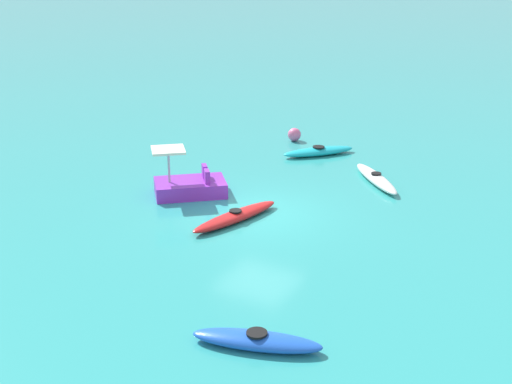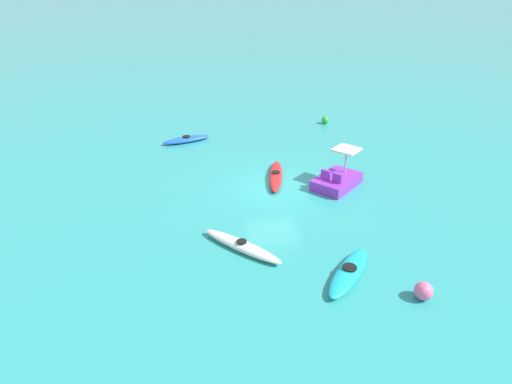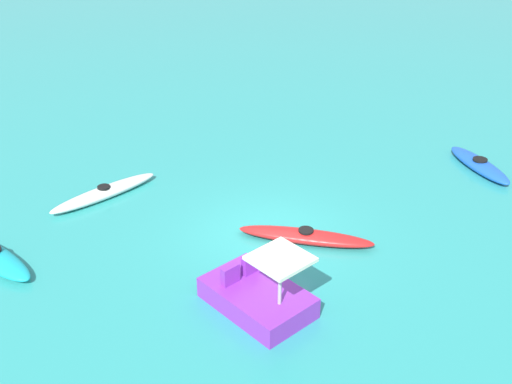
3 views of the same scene
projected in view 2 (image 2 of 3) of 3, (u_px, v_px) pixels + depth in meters
The scene contains 8 objects.
ground_plane at pixel (274, 188), 19.94m from camera, with size 600.00×600.00×0.00m, color teal.
kayak_red at pixel (276, 176), 20.74m from camera, with size 3.58×1.41×0.37m.
kayak_cyan at pixel (349, 272), 14.04m from camera, with size 2.82×2.54×0.37m.
kayak_blue at pixel (187, 139), 25.29m from camera, with size 1.57×2.94×0.37m.
kayak_white at pixel (242, 246), 15.38m from camera, with size 2.93×2.81×0.37m.
pedal_boat_purple at pixel (337, 180), 19.93m from camera, with size 2.72×2.79×1.68m.
buoy_pink at pixel (423, 291), 13.00m from camera, with size 0.57×0.57×0.57m, color pink.
buoy_green at pixel (325, 120), 28.38m from camera, with size 0.50×0.50×0.50m, color green.
Camera 2 is at (17.48, -3.72, 8.89)m, focal length 29.98 mm.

